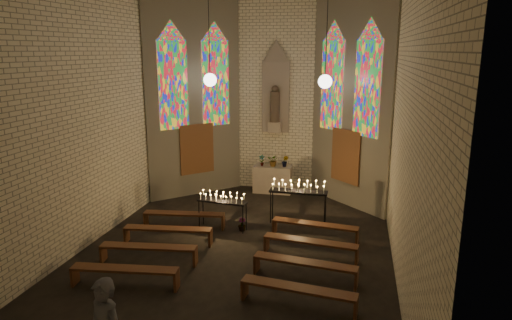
{
  "coord_description": "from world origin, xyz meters",
  "views": [
    {
      "loc": [
        2.93,
        -10.56,
        5.17
      ],
      "look_at": [
        0.25,
        1.46,
        2.19
      ],
      "focal_mm": 32.0,
      "sensor_mm": 36.0,
      "label": 1
    }
  ],
  "objects_px": {
    "aisle_flower_pot": "(242,224)",
    "votive_stand_right": "(298,189)",
    "votive_stand_left": "(222,199)",
    "altar": "(273,179)"
  },
  "relations": [
    {
      "from": "altar",
      "to": "votive_stand_right",
      "type": "height_order",
      "value": "votive_stand_right"
    },
    {
      "from": "votive_stand_left",
      "to": "votive_stand_right",
      "type": "height_order",
      "value": "votive_stand_right"
    },
    {
      "from": "votive_stand_right",
      "to": "altar",
      "type": "bearing_deg",
      "value": 114.88
    },
    {
      "from": "aisle_flower_pot",
      "to": "altar",
      "type": "bearing_deg",
      "value": 87.11
    },
    {
      "from": "altar",
      "to": "votive_stand_left",
      "type": "xyz_separation_m",
      "value": [
        -0.79,
        -3.85,
        0.44
      ]
    },
    {
      "from": "aisle_flower_pot",
      "to": "votive_stand_left",
      "type": "height_order",
      "value": "votive_stand_left"
    },
    {
      "from": "aisle_flower_pot",
      "to": "votive_stand_left",
      "type": "bearing_deg",
      "value": 178.05
    },
    {
      "from": "aisle_flower_pot",
      "to": "votive_stand_right",
      "type": "distance_m",
      "value": 2.02
    },
    {
      "from": "aisle_flower_pot",
      "to": "votive_stand_left",
      "type": "relative_size",
      "value": 0.26
    },
    {
      "from": "votive_stand_left",
      "to": "votive_stand_right",
      "type": "bearing_deg",
      "value": 30.86
    }
  ]
}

